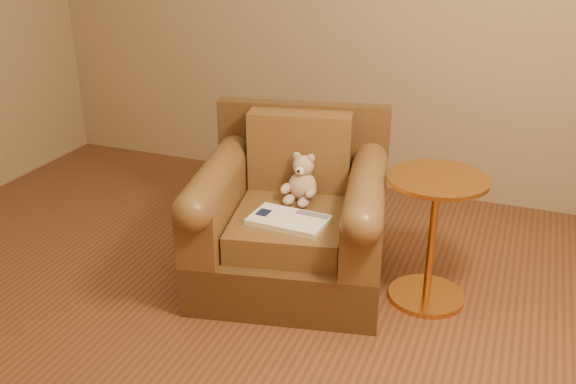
% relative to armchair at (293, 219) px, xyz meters
% --- Properties ---
extents(floor, '(4.00, 4.00, 0.00)m').
position_rel_armchair_xyz_m(floor, '(-0.25, -0.72, -0.31)').
color(floor, brown).
rests_on(floor, ground).
extents(armchair, '(1.05, 1.02, 0.81)m').
position_rel_armchair_xyz_m(armchair, '(0.00, 0.00, 0.00)').
color(armchair, '#4A3018').
rests_on(armchair, floor).
extents(teddy_bear, '(0.18, 0.20, 0.25)m').
position_rel_armchair_xyz_m(teddy_bear, '(0.02, 0.08, 0.17)').
color(teddy_bear, tan).
rests_on(teddy_bear, armchair).
extents(guidebook, '(0.37, 0.24, 0.03)m').
position_rel_armchair_xyz_m(guidebook, '(0.05, -0.19, 0.09)').
color(guidebook, beige).
rests_on(guidebook, armchair).
extents(side_table, '(0.45, 0.45, 0.63)m').
position_rel_armchair_xyz_m(side_table, '(0.68, 0.02, 0.03)').
color(side_table, '#CA8437').
rests_on(side_table, floor).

